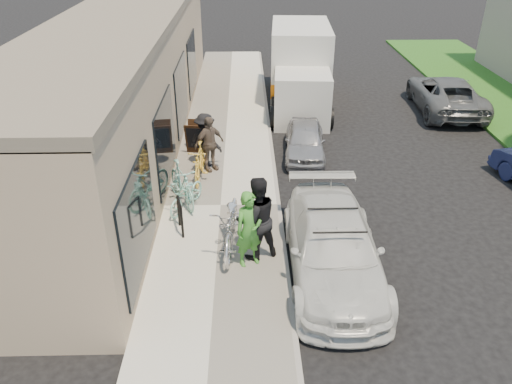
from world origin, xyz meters
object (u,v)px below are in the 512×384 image
object	(u,v)px
sandwich_board	(196,137)
bystander_a	(205,140)
cruiser_bike_c	(199,163)
sedan_silver	(305,140)
woman_rider	(250,229)
bystander_b	(209,144)
man_standing	(256,219)
tandem_bike	(232,223)
cruiser_bike_b	(187,194)
bike_rack	(180,213)
far_car_gray	(446,94)
sedan_white	(333,247)
moving_truck	(300,70)
cruiser_bike_a	(182,184)

from	to	relation	value
sandwich_board	bystander_a	size ratio (longest dim) A/B	0.60
sandwich_board	cruiser_bike_c	world-z (taller)	cruiser_bike_c
sedan_silver	bystander_a	bearing A→B (deg)	-157.61
woman_rider	bystander_b	xyz separation A→B (m)	(-1.14, 4.67, -0.04)
sandwich_board	man_standing	distance (m)	6.00
tandem_bike	cruiser_bike_b	xyz separation A→B (m)	(-1.22, 1.73, -0.20)
sandwich_board	tandem_bike	distance (m)	5.45
bike_rack	tandem_bike	world-z (taller)	tandem_bike
sedan_silver	bike_rack	bearing A→B (deg)	-121.80
cruiser_bike_b	bystander_a	bearing A→B (deg)	107.25
cruiser_bike_c	woman_rider	bearing A→B (deg)	-67.54
far_car_gray	cruiser_bike_c	bearing A→B (deg)	37.26
bike_rack	sedan_white	size ratio (longest dim) A/B	0.18
tandem_bike	far_car_gray	bearing A→B (deg)	52.60
far_car_gray	bystander_b	bearing A→B (deg)	35.19
moving_truck	cruiser_bike_a	world-z (taller)	moving_truck
cruiser_bike_a	cruiser_bike_b	distance (m)	0.39
moving_truck	far_car_gray	size ratio (longest dim) A/B	1.28
bike_rack	far_car_gray	xyz separation A→B (m)	(9.59, 8.81, 0.01)
sedan_white	bike_rack	bearing A→B (deg)	157.22
moving_truck	cruiser_bike_a	size ratio (longest dim) A/B	3.42
tandem_bike	moving_truck	bearing A→B (deg)	80.19
sedan_silver	bystander_a	size ratio (longest dim) A/B	1.88
bystander_a	sandwich_board	bearing A→B (deg)	-39.61
tandem_bike	man_standing	distance (m)	0.77
sandwich_board	cruiser_bike_b	bearing A→B (deg)	-81.74
man_standing	cruiser_bike_c	size ratio (longest dim) A/B	1.11
sedan_white	tandem_bike	distance (m)	2.36
bike_rack	cruiser_bike_b	distance (m)	1.10
sedan_white	tandem_bike	xyz separation A→B (m)	(-2.19, 0.87, 0.07)
sedan_silver	moving_truck	xyz separation A→B (m)	(0.35, 5.33, 0.81)
bike_rack	far_car_gray	distance (m)	13.02
sedan_white	woman_rider	size ratio (longest dim) A/B	2.70
woman_rider	bystander_b	distance (m)	4.81
bystander_a	bystander_b	distance (m)	0.34
sedan_silver	sandwich_board	bearing A→B (deg)	-175.12
tandem_bike	cruiser_bike_b	bearing A→B (deg)	129.21
sedan_silver	bystander_b	xyz separation A→B (m)	(-3.00, -1.27, 0.46)
cruiser_bike_a	cruiser_bike_b	xyz separation A→B (m)	(0.15, -0.34, -0.14)
sedan_white	woman_rider	distance (m)	1.84
bike_rack	far_car_gray	size ratio (longest dim) A/B	0.18
bystander_b	cruiser_bike_b	bearing A→B (deg)	-138.29
tandem_bike	cruiser_bike_a	xyz separation A→B (m)	(-1.37, 2.06, -0.06)
tandem_bike	cruiser_bike_b	distance (m)	2.12
far_car_gray	bystander_b	size ratio (longest dim) A/B	2.92
sedan_white	woman_rider	world-z (taller)	woman_rider
bystander_a	sedan_silver	bearing A→B (deg)	-133.64
sandwich_board	cruiser_bike_a	bearing A→B (deg)	-84.27
cruiser_bike_a	cruiser_bike_b	size ratio (longest dim) A/B	1.18
sandwich_board	sedan_silver	distance (m)	3.52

